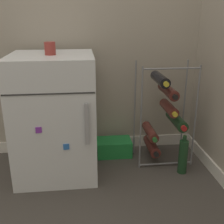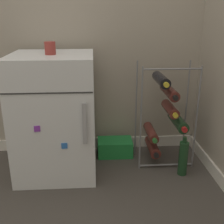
{
  "view_description": "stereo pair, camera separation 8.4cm",
  "coord_description": "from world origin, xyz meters",
  "px_view_note": "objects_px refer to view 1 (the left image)",
  "views": [
    {
      "loc": [
        -0.0,
        -1.61,
        1.07
      ],
      "look_at": [
        0.2,
        0.25,
        0.41
      ],
      "focal_mm": 45.0,
      "sensor_mm": 36.0,
      "label": 1
    },
    {
      "loc": [
        0.08,
        -1.61,
        1.07
      ],
      "look_at": [
        0.2,
        0.25,
        0.41
      ],
      "focal_mm": 45.0,
      "sensor_mm": 36.0,
      "label": 2
    }
  ],
  "objects_px": {
    "wine_rack": "(164,113)",
    "soda_box": "(114,147)",
    "fridge_top_cup": "(50,48)",
    "mini_fridge": "(55,116)",
    "loose_bottle_floor": "(183,156)"
  },
  "relations": [
    {
      "from": "wine_rack",
      "to": "soda_box",
      "type": "xyz_separation_m",
      "value": [
        -0.36,
        0.11,
        -0.31
      ]
    },
    {
      "from": "fridge_top_cup",
      "to": "wine_rack",
      "type": "bearing_deg",
      "value": 7.46
    },
    {
      "from": "wine_rack",
      "to": "fridge_top_cup",
      "type": "bearing_deg",
      "value": -172.54
    },
    {
      "from": "mini_fridge",
      "to": "wine_rack",
      "type": "relative_size",
      "value": 1.11
    },
    {
      "from": "wine_rack",
      "to": "loose_bottle_floor",
      "type": "relative_size",
      "value": 2.63
    },
    {
      "from": "wine_rack",
      "to": "fridge_top_cup",
      "type": "relative_size",
      "value": 9.5
    },
    {
      "from": "mini_fridge",
      "to": "fridge_top_cup",
      "type": "relative_size",
      "value": 10.51
    },
    {
      "from": "mini_fridge",
      "to": "fridge_top_cup",
      "type": "distance_m",
      "value": 0.45
    },
    {
      "from": "wine_rack",
      "to": "loose_bottle_floor",
      "type": "height_order",
      "value": "wine_rack"
    },
    {
      "from": "wine_rack",
      "to": "fridge_top_cup",
      "type": "distance_m",
      "value": 0.93
    },
    {
      "from": "mini_fridge",
      "to": "fridge_top_cup",
      "type": "height_order",
      "value": "fridge_top_cup"
    },
    {
      "from": "wine_rack",
      "to": "loose_bottle_floor",
      "type": "bearing_deg",
      "value": -65.56
    },
    {
      "from": "mini_fridge",
      "to": "soda_box",
      "type": "distance_m",
      "value": 0.58
    },
    {
      "from": "soda_box",
      "to": "mini_fridge",
      "type": "bearing_deg",
      "value": -156.22
    },
    {
      "from": "mini_fridge",
      "to": "soda_box",
      "type": "height_order",
      "value": "mini_fridge"
    }
  ]
}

